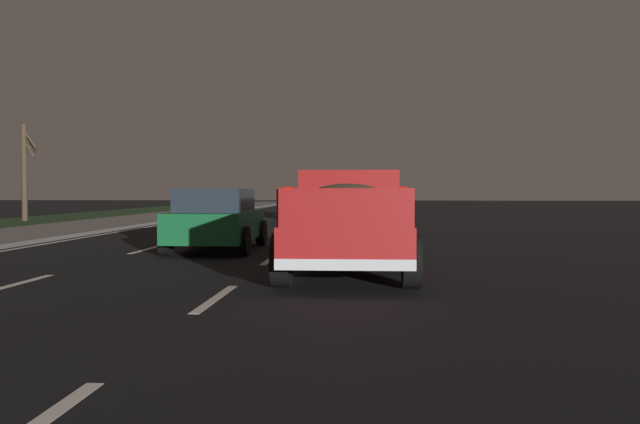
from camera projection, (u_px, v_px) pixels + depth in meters
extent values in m
plane|color=black|center=(275.00, 227.00, 27.83)|extent=(144.00, 144.00, 0.00)
cube|color=slate|center=(98.00, 225.00, 28.36)|extent=(108.00, 4.00, 0.12)
cube|color=silver|center=(216.00, 298.00, 9.38)|extent=(2.40, 0.14, 0.01)
cube|color=silver|center=(271.00, 259.00, 14.73)|extent=(2.40, 0.14, 0.01)
cube|color=silver|center=(300.00, 239.00, 20.81)|extent=(2.40, 0.14, 0.01)
cube|color=silver|center=(316.00, 227.00, 27.30)|extent=(2.40, 0.14, 0.01)
cube|color=silver|center=(327.00, 220.00, 34.09)|extent=(2.40, 0.14, 0.01)
cube|color=silver|center=(333.00, 215.00, 40.47)|extent=(2.40, 0.14, 0.01)
cube|color=silver|center=(338.00, 212.00, 45.94)|extent=(2.40, 0.14, 0.01)
cube|color=silver|center=(341.00, 210.00, 51.81)|extent=(2.40, 0.14, 0.01)
cube|color=silver|center=(344.00, 208.00, 58.26)|extent=(2.40, 0.14, 0.01)
cube|color=silver|center=(346.00, 206.00, 64.12)|extent=(2.40, 0.14, 0.01)
cube|color=silver|center=(348.00, 205.00, 70.63)|extent=(2.40, 0.14, 0.01)
cube|color=silver|center=(350.00, 203.00, 77.11)|extent=(2.40, 0.14, 0.01)
cube|color=silver|center=(15.00, 284.00, 10.75)|extent=(2.40, 0.14, 0.01)
cube|color=silver|center=(147.00, 249.00, 17.14)|extent=(2.40, 0.14, 0.01)
cube|color=silver|center=(201.00, 235.00, 22.71)|extent=(2.40, 0.14, 0.01)
cube|color=silver|center=(236.00, 226.00, 28.66)|extent=(2.40, 0.14, 0.01)
cube|color=silver|center=(261.00, 219.00, 35.32)|extent=(2.40, 0.14, 0.01)
cube|color=silver|center=(278.00, 214.00, 41.92)|extent=(2.40, 0.14, 0.01)
cube|color=silver|center=(288.00, 212.00, 47.04)|extent=(2.40, 0.14, 0.01)
cube|color=silver|center=(298.00, 209.00, 53.78)|extent=(2.40, 0.14, 0.01)
cube|color=silver|center=(304.00, 207.00, 59.00)|extent=(2.40, 0.14, 0.01)
cube|color=silver|center=(311.00, 206.00, 65.84)|extent=(2.40, 0.14, 0.01)
cube|color=silver|center=(315.00, 204.00, 71.05)|extent=(2.40, 0.14, 0.01)
cube|color=silver|center=(319.00, 203.00, 76.76)|extent=(2.40, 0.14, 0.01)
cube|color=silver|center=(152.00, 226.00, 28.20)|extent=(108.00, 0.14, 0.01)
cube|color=maroon|center=(348.00, 236.00, 12.20)|extent=(5.42, 2.06, 0.60)
cube|color=maroon|center=(350.00, 194.00, 13.36)|extent=(2.18, 1.86, 0.90)
cube|color=#1E2833|center=(349.00, 192.00, 12.31)|extent=(0.06, 1.44, 0.50)
cube|color=maroon|center=(290.00, 205.00, 11.16)|extent=(3.02, 0.11, 0.56)
cube|color=maroon|center=(405.00, 206.00, 11.05)|extent=(3.02, 0.11, 0.56)
cube|color=maroon|center=(345.00, 208.00, 9.53)|extent=(0.10, 1.88, 0.56)
cube|color=silver|center=(345.00, 265.00, 9.55)|extent=(0.14, 2.00, 0.16)
cube|color=red|center=(289.00, 194.00, 9.58)|extent=(0.06, 0.14, 0.20)
cube|color=red|center=(402.00, 194.00, 9.48)|extent=(0.06, 0.14, 0.20)
ellipsoid|color=#4C422D|center=(347.00, 203.00, 11.10)|extent=(2.61, 1.55, 0.64)
sphere|color=silver|center=(327.00, 211.00, 11.63)|extent=(0.40, 0.40, 0.40)
sphere|color=beige|center=(366.00, 214.00, 10.49)|extent=(0.34, 0.34, 0.34)
cylinder|color=black|center=(302.00, 242.00, 14.05)|extent=(0.84, 0.28, 0.84)
cylinder|color=black|center=(399.00, 243.00, 13.93)|extent=(0.84, 0.28, 0.84)
cylinder|color=black|center=(282.00, 260.00, 10.49)|extent=(0.84, 0.28, 0.84)
cylinder|color=black|center=(411.00, 261.00, 10.37)|extent=(0.84, 0.28, 0.84)
cube|color=#14592D|center=(218.00, 225.00, 16.95)|extent=(4.45, 1.92, 0.70)
cube|color=#1E2833|center=(216.00, 200.00, 16.68)|extent=(2.50, 1.65, 0.56)
cylinder|color=black|center=(196.00, 233.00, 18.49)|extent=(0.68, 0.22, 0.68)
cylinder|color=black|center=(261.00, 233.00, 18.41)|extent=(0.68, 0.22, 0.68)
cylinder|color=black|center=(166.00, 241.00, 15.50)|extent=(0.68, 0.22, 0.68)
cylinder|color=black|center=(244.00, 241.00, 15.42)|extent=(0.68, 0.22, 0.68)
cube|color=red|center=(198.00, 228.00, 14.80)|extent=(0.12, 1.51, 0.10)
cube|color=#B2B5BA|center=(303.00, 206.00, 37.49)|extent=(4.45, 1.93, 0.70)
cube|color=#1E2833|center=(303.00, 195.00, 37.22)|extent=(2.51, 1.65, 0.56)
cylinder|color=black|center=(289.00, 210.00, 39.03)|extent=(0.68, 0.22, 0.68)
cylinder|color=black|center=(320.00, 210.00, 38.95)|extent=(0.68, 0.22, 0.68)
cylinder|color=black|center=(284.00, 212.00, 36.04)|extent=(0.68, 0.22, 0.68)
cylinder|color=black|center=(318.00, 212.00, 35.97)|extent=(0.68, 0.22, 0.68)
cube|color=red|center=(300.00, 206.00, 35.34)|extent=(0.12, 1.51, 0.10)
cylinder|color=#423323|center=(24.00, 173.00, 32.99)|extent=(0.28, 0.28, 4.71)
cylinder|color=#423323|center=(29.00, 149.00, 32.88)|extent=(0.20, 0.65, 0.90)
cylinder|color=#423323|center=(30.00, 139.00, 32.93)|extent=(0.11, 0.66, 0.93)
cylinder|color=#423323|center=(30.00, 142.00, 33.51)|extent=(1.21, 0.16, 1.08)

